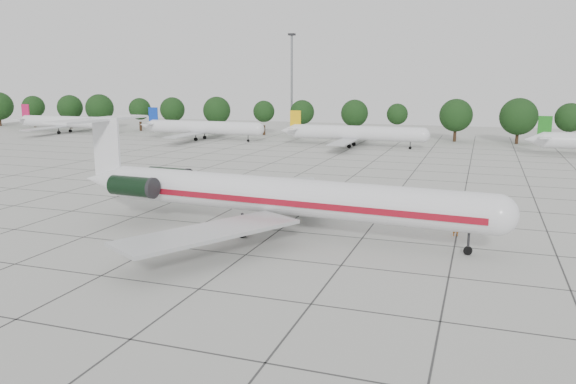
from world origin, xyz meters
name	(u,v)px	position (x,y,z in m)	size (l,w,h in m)	color
ground	(279,230)	(0.00, 0.00, 0.00)	(260.00, 260.00, 0.00)	#BABBB3
apron_joints	(322,199)	(0.00, 15.00, 0.01)	(170.00, 170.00, 0.02)	#383838
main_airliner	(261,194)	(-1.52, -0.64, 3.60)	(43.43, 34.05, 10.18)	silver
ground_crew	(456,227)	(15.89, 3.52, 0.88)	(0.64, 0.42, 1.76)	#D3660C
bg_airliner_a	(66,122)	(-85.92, 72.43, 2.91)	(28.24, 27.20, 7.40)	silver
bg_airliner_b	(203,128)	(-44.07, 69.09, 2.91)	(28.24, 27.20, 7.40)	silver
bg_airliner_c	(355,133)	(-7.51, 67.31, 2.91)	(28.24, 27.20, 7.40)	silver
tree_line	(355,113)	(-11.68, 85.00, 5.98)	(249.86, 8.44, 10.22)	#332114
floodlight_mast	(292,78)	(-30.00, 92.00, 14.28)	(1.60, 1.60, 25.45)	slate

